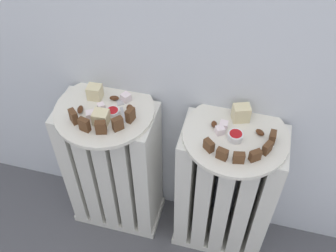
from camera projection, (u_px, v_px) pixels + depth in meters
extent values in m
cube|color=silver|center=(121.00, 209.00, 1.56)|extent=(0.32, 0.17, 0.03)
cube|color=silver|center=(79.00, 159.00, 1.38)|extent=(0.05, 0.17, 0.52)
cube|color=silver|center=(96.00, 163.00, 1.37)|extent=(0.05, 0.17, 0.52)
cube|color=silver|center=(114.00, 166.00, 1.36)|extent=(0.05, 0.17, 0.52)
cube|color=silver|center=(131.00, 170.00, 1.35)|extent=(0.05, 0.17, 0.52)
cube|color=silver|center=(149.00, 174.00, 1.33)|extent=(0.05, 0.17, 0.52)
cube|color=silver|center=(218.00, 231.00, 1.49)|extent=(0.32, 0.17, 0.03)
cube|color=silver|center=(188.00, 182.00, 1.31)|extent=(0.05, 0.17, 0.52)
cube|color=silver|center=(206.00, 186.00, 1.30)|extent=(0.05, 0.17, 0.52)
cube|color=silver|center=(225.00, 190.00, 1.29)|extent=(0.05, 0.17, 0.52)
cube|color=silver|center=(245.00, 194.00, 1.28)|extent=(0.05, 0.17, 0.52)
cube|color=silver|center=(264.00, 198.00, 1.27)|extent=(0.05, 0.17, 0.52)
cylinder|color=silver|center=(104.00, 111.00, 1.16)|extent=(0.30, 0.30, 0.01)
cylinder|color=silver|center=(236.00, 135.00, 1.09)|extent=(0.30, 0.30, 0.01)
cube|color=#56351E|center=(74.00, 117.00, 1.11)|extent=(0.03, 0.03, 0.04)
cube|color=#56351E|center=(84.00, 125.00, 1.08)|extent=(0.03, 0.02, 0.04)
cube|color=#56351E|center=(101.00, 127.00, 1.08)|extent=(0.03, 0.02, 0.04)
cube|color=#56351E|center=(118.00, 124.00, 1.09)|extent=(0.03, 0.03, 0.04)
cube|color=#56351E|center=(130.00, 115.00, 1.11)|extent=(0.02, 0.03, 0.04)
cube|color=beige|center=(101.00, 117.00, 1.11)|extent=(0.04, 0.04, 0.04)
cube|color=beige|center=(95.00, 92.00, 1.18)|extent=(0.04, 0.04, 0.04)
cube|color=white|center=(90.00, 115.00, 1.12)|extent=(0.03, 0.03, 0.02)
cube|color=white|center=(101.00, 106.00, 1.15)|extent=(0.03, 0.03, 0.02)
cube|color=white|center=(126.00, 97.00, 1.17)|extent=(0.03, 0.03, 0.02)
ellipsoid|color=#4C2814|center=(130.00, 108.00, 1.15)|extent=(0.02, 0.03, 0.02)
ellipsoid|color=#4C2814|center=(114.00, 98.00, 1.18)|extent=(0.03, 0.02, 0.01)
ellipsoid|color=#4C2814|center=(80.00, 109.00, 1.14)|extent=(0.02, 0.03, 0.02)
cylinder|color=white|center=(113.00, 113.00, 1.13)|extent=(0.04, 0.04, 0.02)
cylinder|color=#B21419|center=(113.00, 111.00, 1.13)|extent=(0.03, 0.03, 0.01)
cube|color=#56351E|center=(209.00, 145.00, 1.04)|extent=(0.03, 0.03, 0.03)
cube|color=#56351E|center=(222.00, 154.00, 1.02)|extent=(0.03, 0.02, 0.03)
cube|color=#56351E|center=(239.00, 158.00, 1.01)|extent=(0.03, 0.02, 0.03)
cube|color=#56351E|center=(255.00, 156.00, 1.02)|extent=(0.03, 0.03, 0.03)
cube|color=#56351E|center=(267.00, 148.00, 1.03)|extent=(0.03, 0.03, 0.03)
cube|color=#56351E|center=(273.00, 137.00, 1.06)|extent=(0.02, 0.03, 0.03)
cube|color=beige|center=(241.00, 113.00, 1.11)|extent=(0.06, 0.05, 0.05)
cube|color=white|center=(220.00, 130.00, 1.08)|extent=(0.03, 0.03, 0.02)
cube|color=white|center=(224.00, 125.00, 1.10)|extent=(0.02, 0.02, 0.02)
ellipsoid|color=#4C2814|center=(214.00, 124.00, 1.11)|extent=(0.02, 0.03, 0.02)
ellipsoid|color=#4C2814|center=(260.00, 132.00, 1.08)|extent=(0.03, 0.03, 0.01)
ellipsoid|color=#4C2814|center=(236.00, 108.00, 1.15)|extent=(0.03, 0.03, 0.02)
cylinder|color=white|center=(235.00, 136.00, 1.07)|extent=(0.04, 0.04, 0.02)
cylinder|color=#B21419|center=(236.00, 135.00, 1.06)|extent=(0.03, 0.03, 0.01)
cube|color=#B7B7BC|center=(123.00, 115.00, 1.14)|extent=(0.04, 0.06, 0.00)
cube|color=#B7B7BC|center=(120.00, 102.00, 1.17)|extent=(0.03, 0.03, 0.00)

